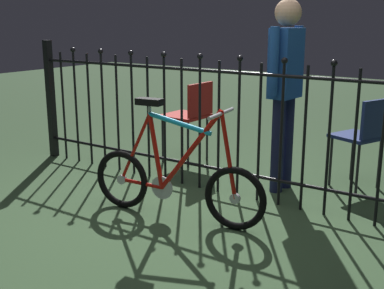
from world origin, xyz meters
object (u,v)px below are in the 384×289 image
(bicycle, at_px, (175,180))
(person_visitor, at_px, (285,79))
(chair_red, at_px, (191,112))
(chair_navy, at_px, (364,133))

(bicycle, distance_m, person_visitor, 1.31)
(chair_red, height_order, person_visitor, person_visitor)
(chair_navy, height_order, person_visitor, person_visitor)
(chair_red, bearing_deg, chair_navy, 4.61)
(chair_navy, distance_m, person_visitor, 0.84)
(chair_red, bearing_deg, person_visitor, -13.01)
(bicycle, relative_size, chair_navy, 1.76)
(bicycle, bearing_deg, chair_red, 119.76)
(chair_navy, height_order, chair_red, chair_red)
(chair_navy, xyz_separation_m, chair_red, (-1.72, -0.14, 0.02))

